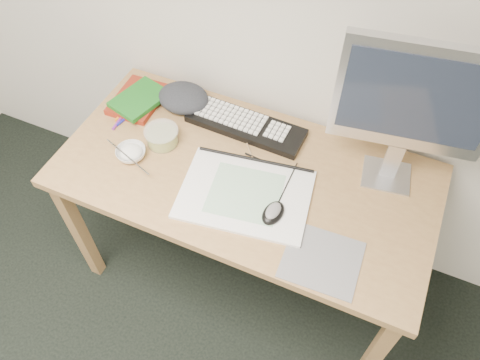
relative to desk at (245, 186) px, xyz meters
The scene contains 18 objects.
desk is the anchor object (origin of this frame).
mousepad 0.44m from the desk, 31.62° to the right, with size 0.24×0.22×0.00m, color slate.
sketchpad 0.13m from the desk, 65.98° to the right, with size 0.46×0.33×0.01m, color white.
keyboard 0.25m from the desk, 112.75° to the left, with size 0.48×0.15×0.03m, color black.
monitor 0.68m from the desk, 22.39° to the left, with size 0.50×0.18×0.58m.
mouse 0.24m from the desk, 39.49° to the right, with size 0.07×0.11×0.04m, color black.
rice_bowl 0.45m from the desk, 166.90° to the right, with size 0.11×0.11×0.04m, color white.
chopsticks 0.45m from the desk, 162.35° to the right, with size 0.02×0.02×0.24m, color silver.
fruit_tub 0.37m from the desk, behind, with size 0.13×0.13×0.06m, color #EFED54.
book_red 0.59m from the desk, 163.04° to the left, with size 0.18×0.24×0.02m, color maroon.
book_green 0.57m from the desk, 163.89° to the left, with size 0.16×0.22×0.02m, color #19671C.
cloth_lump 0.46m from the desk, 148.35° to the left, with size 0.18×0.15×0.07m, color #2A2C33.
pencil_pink 0.11m from the desk, 152.12° to the left, with size 0.01×0.01×0.17m, color pink.
pencil_tan 0.11m from the desk, 86.08° to the left, with size 0.01×0.01×0.17m, color #A38056.
pencil_black 0.13m from the desk, 51.61° to the left, with size 0.01×0.01×0.19m, color black.
marker_blue 0.56m from the desk, behind, with size 0.01×0.01×0.12m, color #201EA7.
marker_orange 0.59m from the desk, behind, with size 0.01×0.01×0.13m, color orange.
marker_purple 0.58m from the desk, behind, with size 0.01×0.01×0.13m, color #782790.
Camera 1 is at (0.47, 0.44, 2.10)m, focal length 35.00 mm.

